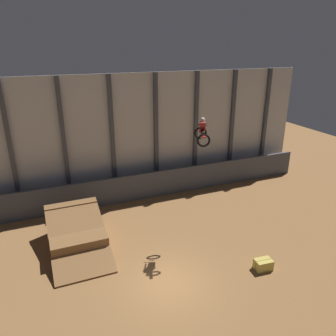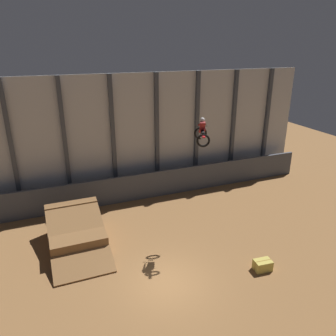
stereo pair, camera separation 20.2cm
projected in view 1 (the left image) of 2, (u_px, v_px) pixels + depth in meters
ground_plane at (168, 283)px, 16.21m from camera, size 60.00×60.00×0.00m
arena_back_wall at (112, 138)px, 23.88m from camera, size 32.00×0.40×9.17m
lower_barrier at (119, 190)px, 24.00m from camera, size 31.36×0.20×2.03m
dirt_ramp at (76, 233)px, 19.21m from camera, size 3.12×5.37×2.06m
rider_bike_solo at (202, 133)px, 17.86m from camera, size 1.23×1.79×1.46m
hay_bale_trackside at (263, 265)px, 17.10m from camera, size 0.95×0.68×0.57m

